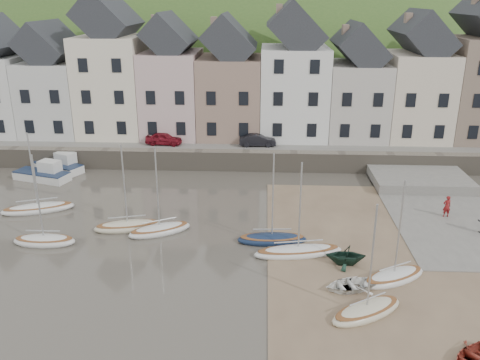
# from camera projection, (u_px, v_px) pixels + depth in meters

# --- Properties ---
(ground) EXTENTS (160.00, 160.00, 0.00)m
(ground) POSITION_uv_depth(u_px,v_px,m) (235.00, 259.00, 31.03)
(ground) COLOR #433E35
(ground) RESTS_ON ground
(quay_land) EXTENTS (90.00, 30.00, 1.50)m
(quay_land) POSITION_uv_depth(u_px,v_px,m) (251.00, 124.00, 60.79)
(quay_land) COLOR #385723
(quay_land) RESTS_ON ground
(quay_street) EXTENTS (70.00, 7.00, 0.10)m
(quay_street) POSITION_uv_depth(u_px,v_px,m) (247.00, 143.00, 49.72)
(quay_street) COLOR slate
(quay_street) RESTS_ON quay_land
(seawall) EXTENTS (70.00, 1.20, 1.80)m
(seawall) POSITION_uv_depth(u_px,v_px,m) (246.00, 161.00, 46.67)
(seawall) COLOR slate
(seawall) RESTS_ON ground
(beach) EXTENTS (18.00, 26.00, 0.06)m
(beach) POSITION_uv_depth(u_px,v_px,m) (416.00, 263.00, 30.50)
(beach) COLOR brown
(beach) RESTS_ON ground
(slipway) EXTENTS (8.00, 18.00, 0.12)m
(slipway) POSITION_uv_depth(u_px,v_px,m) (441.00, 211.00, 37.81)
(slipway) COLOR slate
(slipway) RESTS_ON ground
(hillside) EXTENTS (134.40, 84.00, 84.00)m
(hillside) POSITION_uv_depth(u_px,v_px,m) (228.00, 186.00, 93.72)
(hillside) COLOR #385723
(hillside) RESTS_ON ground
(townhouse_terrace) EXTENTS (61.05, 8.00, 13.93)m
(townhouse_terrace) POSITION_uv_depth(u_px,v_px,m) (266.00, 79.00, 50.94)
(townhouse_terrace) COLOR silver
(townhouse_terrace) RESTS_ON quay_land
(sailboat_0) EXTENTS (5.49, 3.23, 6.32)m
(sailboat_0) POSITION_uv_depth(u_px,v_px,m) (38.00, 208.00, 37.83)
(sailboat_0) COLOR silver
(sailboat_0) RESTS_ON ground
(sailboat_1) EXTENTS (4.09, 1.55, 6.32)m
(sailboat_1) POSITION_uv_depth(u_px,v_px,m) (44.00, 240.00, 32.85)
(sailboat_1) COLOR silver
(sailboat_1) RESTS_ON ground
(sailboat_2) EXTENTS (4.84, 2.62, 6.32)m
(sailboat_2) POSITION_uv_depth(u_px,v_px,m) (128.00, 226.00, 34.92)
(sailboat_2) COLOR beige
(sailboat_2) RESTS_ON ground
(sailboat_3) EXTENTS (4.53, 3.34, 6.32)m
(sailboat_3) POSITION_uv_depth(u_px,v_px,m) (160.00, 230.00, 34.36)
(sailboat_3) COLOR silver
(sailboat_3) RESTS_ON ground
(sailboat_4) EXTENTS (5.81, 2.54, 6.32)m
(sailboat_4) POSITION_uv_depth(u_px,v_px,m) (298.00, 251.00, 31.44)
(sailboat_4) COLOR silver
(sailboat_4) RESTS_ON ground
(sailboat_5) EXTENTS (4.66, 1.82, 6.32)m
(sailboat_5) POSITION_uv_depth(u_px,v_px,m) (272.00, 239.00, 33.06)
(sailboat_5) COLOR #152442
(sailboat_5) RESTS_ON ground
(sailboat_6) EXTENTS (4.40, 3.39, 6.32)m
(sailboat_6) POSITION_uv_depth(u_px,v_px,m) (394.00, 277.00, 28.60)
(sailboat_6) COLOR silver
(sailboat_6) RESTS_ON ground
(sailboat_7) EXTENTS (4.47, 3.59, 6.32)m
(sailboat_7) POSITION_uv_depth(u_px,v_px,m) (367.00, 310.00, 25.52)
(sailboat_7) COLOR beige
(sailboat_7) RESTS_ON ground
(motorboat_0) EXTENTS (5.28, 3.11, 1.70)m
(motorboat_0) POSITION_uv_depth(u_px,v_px,m) (44.00, 173.00, 44.22)
(motorboat_0) COLOR silver
(motorboat_0) RESTS_ON ground
(motorboat_2) EXTENTS (5.21, 3.70, 1.70)m
(motorboat_2) POSITION_uv_depth(u_px,v_px,m) (60.00, 165.00, 46.46)
(motorboat_2) COLOR silver
(motorboat_2) RESTS_ON ground
(rowboat_white) EXTENTS (3.23, 2.69, 0.58)m
(rowboat_white) POSITION_uv_depth(u_px,v_px,m) (349.00, 285.00, 27.62)
(rowboat_white) COLOR white
(rowboat_white) RESTS_ON beach
(rowboat_green) EXTENTS (2.39, 2.08, 1.24)m
(rowboat_green) POSITION_uv_depth(u_px,v_px,m) (346.00, 255.00, 30.13)
(rowboat_green) COLOR #163126
(rowboat_green) RESTS_ON beach
(rowboat_red) EXTENTS (3.65, 3.57, 0.62)m
(rowboat_red) POSITION_uv_depth(u_px,v_px,m) (476.00, 358.00, 21.99)
(rowboat_red) COLOR maroon
(rowboat_red) RESTS_ON beach
(person_red) EXTENTS (0.63, 0.46, 1.60)m
(person_red) POSITION_uv_depth(u_px,v_px,m) (447.00, 206.00, 36.48)
(person_red) COLOR maroon
(person_red) RESTS_ON slipway
(car_left) EXTENTS (3.62, 1.70, 1.20)m
(car_left) POSITION_uv_depth(u_px,v_px,m) (164.00, 139.00, 48.94)
(car_left) COLOR maroon
(car_left) RESTS_ON quay_street
(car_right) EXTENTS (3.59, 1.41, 1.16)m
(car_right) POSITION_uv_depth(u_px,v_px,m) (258.00, 140.00, 48.52)
(car_right) COLOR black
(car_right) RESTS_ON quay_street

